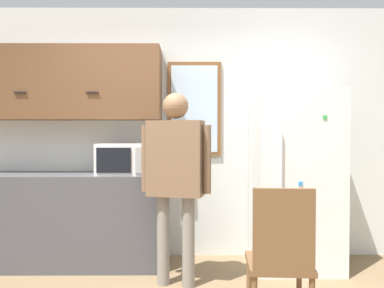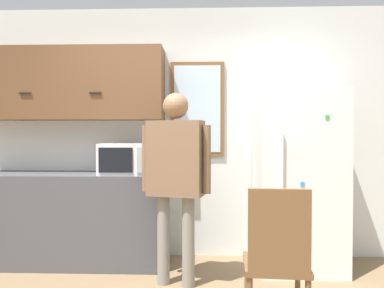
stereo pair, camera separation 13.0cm
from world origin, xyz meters
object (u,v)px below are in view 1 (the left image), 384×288
object	(u,v)px
microwave	(122,159)
person	(176,168)
refrigerator	(295,179)
chair	(281,253)

from	to	relation	value
microwave	person	distance (m)	0.74
microwave	refrigerator	size ratio (longest dim) A/B	0.26
refrigerator	chair	size ratio (longest dim) A/B	1.79
person	refrigerator	xyz separation A→B (m)	(1.18, 0.47, -0.16)
microwave	chair	size ratio (longest dim) A/B	0.48
person	refrigerator	size ratio (longest dim) A/B	0.96
microwave	chair	xyz separation A→B (m)	(1.30, -1.24, -0.56)
microwave	refrigerator	bearing A→B (deg)	-0.48
person	chair	bearing A→B (deg)	-32.17
microwave	person	size ratio (longest dim) A/B	0.28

